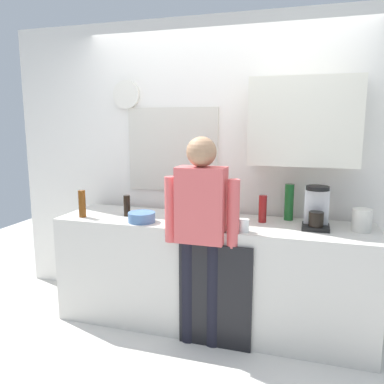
% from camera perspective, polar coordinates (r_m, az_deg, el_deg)
% --- Properties ---
extents(ground_plane, '(8.00, 8.00, 0.00)m').
position_cam_1_polar(ground_plane, '(3.27, 1.28, -21.10)').
color(ground_plane, silver).
extents(kitchen_counter, '(2.57, 0.64, 0.90)m').
position_cam_1_polar(kitchen_counter, '(3.33, 2.75, -11.84)').
color(kitchen_counter, beige).
rests_on(kitchen_counter, ground_plane).
extents(dishwasher_panel, '(0.56, 0.02, 0.81)m').
position_cam_1_polar(dishwasher_panel, '(3.02, 3.37, -15.12)').
color(dishwasher_panel, black).
rests_on(dishwasher_panel, ground_plane).
extents(back_wall_assembly, '(4.17, 0.42, 2.60)m').
position_cam_1_polar(back_wall_assembly, '(3.47, 5.90, 4.55)').
color(back_wall_assembly, white).
rests_on(back_wall_assembly, ground_plane).
extents(coffee_maker, '(0.20, 0.20, 0.33)m').
position_cam_1_polar(coffee_maker, '(3.09, 17.80, -2.44)').
color(coffee_maker, black).
rests_on(coffee_maker, kitchen_counter).
extents(bottle_dark_sauce, '(0.06, 0.06, 0.18)m').
position_cam_1_polar(bottle_dark_sauce, '(3.39, -9.53, -2.00)').
color(bottle_dark_sauce, black).
rests_on(bottle_dark_sauce, kitchen_counter).
extents(bottle_amber_beer, '(0.06, 0.06, 0.23)m').
position_cam_1_polar(bottle_amber_beer, '(3.43, -15.83, -1.67)').
color(bottle_amber_beer, brown).
rests_on(bottle_amber_beer, kitchen_counter).
extents(bottle_olive_oil, '(0.06, 0.06, 0.25)m').
position_cam_1_polar(bottle_olive_oil, '(3.19, 5.95, -2.00)').
color(bottle_olive_oil, olive).
rests_on(bottle_olive_oil, kitchen_counter).
extents(bottle_red_vinegar, '(0.06, 0.06, 0.22)m').
position_cam_1_polar(bottle_red_vinegar, '(3.18, 10.32, -2.45)').
color(bottle_red_vinegar, maroon).
rests_on(bottle_red_vinegar, kitchen_counter).
extents(bottle_green_wine, '(0.07, 0.07, 0.30)m').
position_cam_1_polar(bottle_green_wine, '(3.29, 14.06, -1.45)').
color(bottle_green_wine, '#195923').
rests_on(bottle_green_wine, kitchen_counter).
extents(cup_white_mug, '(0.08, 0.08, 0.09)m').
position_cam_1_polar(cup_white_mug, '(2.89, 7.58, -4.89)').
color(cup_white_mug, white).
rests_on(cup_white_mug, kitchen_counter).
extents(mixing_bowl, '(0.22, 0.22, 0.08)m').
position_cam_1_polar(mixing_bowl, '(3.17, -7.40, -3.68)').
color(mixing_bowl, '#4C72A5').
rests_on(mixing_bowl, kitchen_counter).
extents(storage_canister, '(0.14, 0.14, 0.17)m').
position_cam_1_polar(storage_canister, '(3.13, 23.65, -3.80)').
color(storage_canister, silver).
rests_on(storage_canister, kitchen_counter).
extents(person_at_sink, '(0.57, 0.22, 1.60)m').
position_cam_1_polar(person_at_sink, '(2.89, 1.35, -4.84)').
color(person_at_sink, black).
rests_on(person_at_sink, ground_plane).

